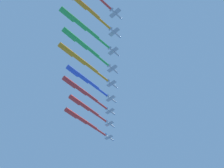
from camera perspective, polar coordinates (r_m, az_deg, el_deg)
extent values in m
cylinder|color=#9EA3AD|center=(258.49, -0.53, -9.83)|extent=(7.25, 7.33, 1.31)
cone|color=#1959A5|center=(260.95, 0.30, -10.36)|extent=(1.80, 1.80, 1.25)
cylinder|color=black|center=(256.24, -1.32, -9.32)|extent=(1.12, 1.12, 0.99)
ellipsoid|color=black|center=(259.71, -0.19, -9.96)|extent=(1.97, 1.98, 0.83)
cube|color=#9EA3AD|center=(258.20, -0.62, -9.78)|extent=(7.75, 7.70, 1.98)
cube|color=#1959A5|center=(260.83, -1.18, -10.06)|extent=(2.12, 2.13, 0.25)
cube|color=#1959A5|center=(255.69, -0.04, -9.47)|extent=(2.12, 2.13, 0.25)
cube|color=#9EA3AD|center=(256.69, -1.15, -9.42)|extent=(3.01, 2.99, 0.80)
cube|color=#1959A5|center=(257.24, -1.12, -9.25)|extent=(1.36, 1.37, 1.88)
cylinder|color=red|center=(253.85, -2.20, -8.74)|extent=(9.12, 9.23, 1.67)
cylinder|color=red|center=(249.38, -3.85, -7.60)|extent=(9.72, 9.82, 2.51)
cylinder|color=red|center=(245.71, -5.65, -6.47)|extent=(10.32, 10.40, 3.35)
cylinder|color=red|center=(242.41, -7.50, -5.31)|extent=(10.91, 10.99, 4.18)
cylinder|color=#9EA3AD|center=(250.39, -0.41, -7.36)|extent=(7.15, 7.39, 1.29)
cone|color=#1959A5|center=(252.80, 0.43, -7.95)|extent=(1.78, 1.78, 1.22)
cylinder|color=black|center=(248.21, -1.20, -6.80)|extent=(1.11, 1.10, 0.97)
ellipsoid|color=black|center=(251.62, -0.06, -7.51)|extent=(1.95, 1.98, 0.81)
cube|color=#9EA3AD|center=(250.11, -0.50, -7.31)|extent=(7.85, 7.67, 1.72)
cube|color=#1959A5|center=(252.58, -1.09, -7.64)|extent=(2.10, 2.15, 0.23)
cube|color=#1959A5|center=(247.77, 0.11, -6.95)|extent=(2.10, 2.15, 0.23)
cube|color=#9EA3AD|center=(248.65, -1.04, -6.92)|extent=(3.04, 2.98, 0.70)
cube|color=#1959A5|center=(249.25, -1.01, -6.75)|extent=(1.31, 1.34, 1.89)
cylinder|color=red|center=(246.11, -2.01, -6.24)|extent=(8.20, 8.47, 1.64)
cylinder|color=red|center=(242.18, -3.50, -5.12)|extent=(8.79, 9.03, 2.46)
cylinder|color=red|center=(238.98, -5.14, -4.04)|extent=(9.38, 9.60, 3.28)
cylinder|color=red|center=(236.09, -6.82, -2.92)|extent=(9.98, 10.17, 4.10)
cylinder|color=#9EA3AD|center=(241.14, -0.28, -5.07)|extent=(7.14, 7.39, 1.28)
cone|color=#1959A5|center=(243.45, 0.58, -5.70)|extent=(1.78, 1.78, 1.21)
cylinder|color=black|center=(239.05, -1.10, -4.47)|extent=(1.11, 1.10, 0.96)
ellipsoid|color=black|center=(242.35, 0.07, -5.24)|extent=(1.94, 1.97, 0.80)
cube|color=#9EA3AD|center=(240.87, -0.37, -5.01)|extent=(7.86, 7.68, 1.62)
cube|color=#1959A5|center=(243.24, -0.99, -5.38)|extent=(2.10, 2.15, 0.22)
cube|color=#1959A5|center=(238.63, 0.26, -4.61)|extent=(2.10, 2.15, 0.22)
cube|color=#9EA3AD|center=(239.47, -0.93, -4.59)|extent=(3.05, 2.98, 0.66)
cube|color=#1959A5|center=(240.11, -0.90, -4.43)|extent=(1.30, 1.33, 1.89)
cylinder|color=red|center=(236.77, -2.05, -3.78)|extent=(9.22, 9.54, 1.63)
cylinder|color=red|center=(232.57, -3.83, -2.40)|extent=(9.81, 10.10, 2.44)
cylinder|color=red|center=(229.19, -5.78, -1.05)|extent=(10.39, 10.66, 3.25)
cylinder|color=red|center=(226.23, -7.79, 0.33)|extent=(10.98, 11.22, 4.06)
cylinder|color=#9EA3AD|center=(231.60, -0.15, -2.74)|extent=(7.17, 7.37, 1.28)
cone|color=#1959A5|center=(233.80, 0.75, -3.41)|extent=(1.78, 1.78, 1.22)
cylinder|color=black|center=(229.61, -1.00, -2.09)|extent=(1.11, 1.10, 0.96)
ellipsoid|color=black|center=(232.77, 0.22, -2.92)|extent=(1.95, 1.97, 0.81)
cube|color=#9EA3AD|center=(231.33, -0.24, -2.67)|extent=(7.84, 7.70, 1.66)
cube|color=#1959A5|center=(233.65, -0.88, -3.08)|extent=(2.10, 2.15, 0.22)
cube|color=#1959A5|center=(229.15, 0.41, -2.23)|extent=(2.10, 2.15, 0.22)
cube|color=#9EA3AD|center=(230.01, -0.83, -2.23)|extent=(3.04, 2.99, 0.68)
cube|color=#1959A5|center=(230.67, -0.79, -2.06)|extent=(1.30, 1.33, 1.89)
cylinder|color=blue|center=(227.69, -1.88, -1.43)|extent=(8.34, 8.56, 1.63)
cylinder|color=blue|center=(224.14, -3.52, -0.13)|extent=(8.92, 9.13, 2.45)
cylinder|color=blue|center=(221.33, -5.32, 1.13)|extent=(9.51, 9.69, 3.26)
cylinder|color=blue|center=(218.87, -7.17, 2.41)|extent=(10.10, 10.26, 4.08)
cylinder|color=#9EA3AD|center=(223.61, 0.00, 0.00)|extent=(7.23, 7.35, 1.31)
cone|color=#1959A5|center=(225.68, 0.93, -0.72)|extent=(1.80, 1.80, 1.25)
cylinder|color=black|center=(221.75, -0.89, 0.69)|extent=(1.12, 1.12, 0.98)
ellipsoid|color=black|center=(224.74, 0.38, -0.20)|extent=(1.96, 1.98, 0.83)
cube|color=#9EA3AD|center=(223.36, -0.10, 0.07)|extent=(7.78, 7.68, 1.94)
cube|color=#1959A5|center=(225.69, -0.75, -0.36)|extent=(2.11, 2.14, 0.25)
cube|color=#1959A5|center=(221.17, 0.57, 0.53)|extent=(2.11, 2.14, 0.25)
cube|color=#9EA3AD|center=(222.13, -0.71, 0.54)|extent=(3.02, 2.99, 0.79)
cube|color=#1959A5|center=(222.80, -0.67, 0.71)|extent=(1.35, 1.37, 1.88)
cylinder|color=orange|center=(219.70, -1.95, 1.50)|extent=(9.59, 9.76, 1.67)
cylinder|color=orange|center=(215.98, -3.95, 3.11)|extent=(10.19, 10.35, 2.50)
cylinder|color=orange|center=(213.14, -6.14, 4.68)|extent=(10.78, 10.93, 3.34)
cylinder|color=orange|center=(210.81, -8.40, 6.27)|extent=(11.38, 11.51, 4.17)
cylinder|color=#9EA3AD|center=(215.22, 0.16, 2.77)|extent=(7.11, 7.43, 1.28)
cone|color=#1959A5|center=(217.19, 1.11, 1.99)|extent=(1.78, 1.78, 1.22)
cylinder|color=black|center=(213.45, -0.75, 3.52)|extent=(1.11, 1.10, 0.96)
ellipsoid|color=black|center=(216.33, 0.55, 2.54)|extent=(1.94, 1.98, 0.81)
cube|color=#9EA3AD|center=(214.97, 0.05, 2.85)|extent=(7.88, 7.65, 1.68)
cube|color=#1959A5|center=(217.10, -0.65, 2.36)|extent=(2.09, 2.16, 0.23)
cube|color=#1959A5|center=(213.00, 0.77, 3.37)|extent=(2.09, 2.16, 0.23)
cube|color=#9EA3AD|center=(213.80, -0.57, 3.37)|extent=(3.06, 2.97, 0.69)
cube|color=#1959A5|center=(214.53, -0.53, 3.53)|extent=(1.30, 1.34, 1.89)
cylinder|color=green|center=(211.67, -1.74, 4.33)|extent=(8.70, 9.08, 1.63)
cylinder|color=green|center=(208.46, -3.60, 5.93)|extent=(9.29, 9.64, 2.45)
cylinder|color=green|center=(206.03, -5.64, 7.46)|extent=(9.88, 10.20, 3.27)
cylinder|color=green|center=(204.03, -7.75, 9.02)|extent=(10.48, 10.76, 4.08)
cylinder|color=#9EA3AD|center=(208.85, 0.32, 5.99)|extent=(7.23, 7.34, 1.30)
cone|color=#1959A5|center=(210.63, 1.32, 5.17)|extent=(1.79, 1.79, 1.24)
cylinder|color=black|center=(207.27, -0.64, 6.77)|extent=(1.12, 1.11, 0.98)
ellipsoid|color=black|center=(209.90, 0.73, 5.75)|extent=(1.96, 1.97, 0.82)
cube|color=#9EA3AD|center=(208.62, 0.21, 6.07)|extent=(7.78, 7.71, 1.85)
cube|color=#1959A5|center=(210.73, -0.49, 5.54)|extent=(2.11, 2.14, 0.24)
cube|color=#1959A5|center=(206.68, 0.94, 6.64)|extent=(2.11, 2.14, 0.24)
cube|color=#9EA3AD|center=(207.58, -0.44, 6.61)|extent=(3.02, 2.99, 0.75)
cube|color=#1959A5|center=(208.33, -0.40, 6.77)|extent=(1.34, 1.35, 1.88)
cylinder|color=green|center=(205.66, -1.70, 7.63)|extent=(9.00, 9.13, 1.66)
cylinder|color=green|center=(202.81, -3.70, 9.33)|extent=(9.59, 9.71, 2.48)
cylinder|color=green|center=(200.77, -5.89, 10.94)|extent=(10.18, 10.29, 3.31)
cylinder|color=green|center=(199.20, -8.16, 12.56)|extent=(10.77, 10.87, 4.14)
cylinder|color=#9EA3AD|center=(203.41, 0.50, 9.43)|extent=(7.19, 7.39, 1.31)
cone|color=#1959A5|center=(205.04, 1.53, 8.56)|extent=(1.80, 1.80, 1.24)
cylinder|color=black|center=(201.98, -0.48, 10.27)|extent=(1.12, 1.11, 0.98)
ellipsoid|color=black|center=(204.41, 0.92, 9.16)|extent=(1.96, 1.98, 0.83)
cube|color=#9EA3AD|center=(203.20, 0.39, 9.52)|extent=(7.81, 7.66, 1.91)
cube|color=#1959A5|center=(205.19, -0.35, 8.95)|extent=(2.10, 2.15, 0.25)
cube|color=#1959A5|center=(201.38, 1.15, 10.12)|extent=(2.10, 2.15, 0.25)
cube|color=#9EA3AD|center=(202.27, -0.28, 10.10)|extent=(3.03, 2.98, 0.77)
cube|color=#1959A5|center=(203.04, -0.24, 10.25)|extent=(1.35, 1.37, 1.88)
cylinder|color=orange|center=(200.55, -1.57, 11.19)|extent=(8.95, 9.19, 1.66)
cylinder|color=orange|center=(198.04, -3.63, 12.99)|extent=(9.55, 9.77, 2.50)
cylinder|color=orange|center=(196.34, -5.89, 14.69)|extent=(10.15, 10.35, 3.33)
cylinder|color=#9EA3AD|center=(196.78, 0.70, 12.82)|extent=(7.12, 7.43, 1.29)
cone|color=#1959A5|center=(198.25, 1.76, 11.87)|extent=(1.78, 1.79, 1.23)
cylinder|color=black|center=(195.51, -0.32, 13.71)|extent=(1.12, 1.10, 0.97)
ellipsoid|color=black|center=(197.74, 1.13, 12.51)|extent=(1.94, 1.98, 0.81)
cube|color=#9EA3AD|center=(196.59, 0.58, 12.91)|extent=(7.87, 7.64, 1.75)
cube|color=#1959A5|center=(198.37, -0.20, 12.28)|extent=(2.09, 2.16, 0.23)
cube|color=#1959A5|center=(194.98, 1.39, 13.57)|extent=(2.09, 2.16, 0.23)
cube|color=#9EA3AD|center=(195.76, -0.11, 13.53)|extent=(3.05, 2.97, 0.71)
cube|color=#1959A5|center=(196.57, -0.07, 13.67)|extent=(1.31, 1.35, 1.89)
cylinder|color=red|center=(194.32, -1.38, 14.64)|extent=(8.41, 8.76, 1.64)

